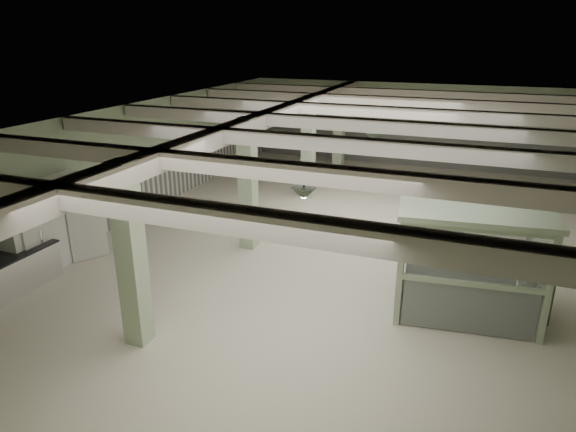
% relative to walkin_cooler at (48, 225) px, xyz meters
% --- Properties ---
extents(floor, '(20.00, 20.00, 0.00)m').
position_rel_walkin_cooler_xyz_m(floor, '(6.62, 4.00, -1.14)').
color(floor, silver).
rests_on(floor, ground).
extents(ceiling, '(14.00, 20.00, 0.02)m').
position_rel_walkin_cooler_xyz_m(ceiling, '(6.62, 4.00, 2.46)').
color(ceiling, silver).
rests_on(ceiling, wall_back).
extents(wall_back, '(14.00, 0.02, 3.60)m').
position_rel_walkin_cooler_xyz_m(wall_back, '(6.62, 14.00, 0.66)').
color(wall_back, '#ABC19A').
rests_on(wall_back, floor).
extents(wall_left, '(0.02, 20.00, 3.60)m').
position_rel_walkin_cooler_xyz_m(wall_left, '(-0.38, 4.00, 0.66)').
color(wall_left, '#ABC19A').
rests_on(wall_left, floor).
extents(wainscot_left, '(0.05, 19.90, 1.50)m').
position_rel_walkin_cooler_xyz_m(wainscot_left, '(-0.35, 4.00, -0.39)').
color(wainscot_left, silver).
rests_on(wainscot_left, floor).
extents(wainscot_back, '(13.90, 0.05, 1.50)m').
position_rel_walkin_cooler_xyz_m(wainscot_back, '(6.62, 13.97, -0.39)').
color(wainscot_back, silver).
rests_on(wainscot_back, floor).
extents(girder, '(0.45, 19.90, 0.40)m').
position_rel_walkin_cooler_xyz_m(girder, '(4.12, 4.00, 2.24)').
color(girder, beige).
rests_on(girder, ceiling).
extents(beam_a, '(13.90, 0.35, 0.32)m').
position_rel_walkin_cooler_xyz_m(beam_a, '(6.62, -3.50, 2.28)').
color(beam_a, beige).
rests_on(beam_a, ceiling).
extents(beam_b, '(13.90, 0.35, 0.32)m').
position_rel_walkin_cooler_xyz_m(beam_b, '(6.62, -1.00, 2.28)').
color(beam_b, beige).
rests_on(beam_b, ceiling).
extents(beam_c, '(13.90, 0.35, 0.32)m').
position_rel_walkin_cooler_xyz_m(beam_c, '(6.62, 1.50, 2.28)').
color(beam_c, beige).
rests_on(beam_c, ceiling).
extents(beam_d, '(13.90, 0.35, 0.32)m').
position_rel_walkin_cooler_xyz_m(beam_d, '(6.62, 4.00, 2.28)').
color(beam_d, beige).
rests_on(beam_d, ceiling).
extents(beam_e, '(13.90, 0.35, 0.32)m').
position_rel_walkin_cooler_xyz_m(beam_e, '(6.62, 6.50, 2.28)').
color(beam_e, beige).
rests_on(beam_e, ceiling).
extents(beam_f, '(13.90, 0.35, 0.32)m').
position_rel_walkin_cooler_xyz_m(beam_f, '(6.62, 9.00, 2.28)').
color(beam_f, beige).
rests_on(beam_f, ceiling).
extents(beam_g, '(13.90, 0.35, 0.32)m').
position_rel_walkin_cooler_xyz_m(beam_g, '(6.62, 11.50, 2.28)').
color(beam_g, beige).
rests_on(beam_g, ceiling).
extents(column_a, '(0.42, 0.42, 3.60)m').
position_rel_walkin_cooler_xyz_m(column_a, '(4.12, -2.00, 0.66)').
color(column_a, '#AFC49E').
rests_on(column_a, floor).
extents(column_b, '(0.42, 0.42, 3.60)m').
position_rel_walkin_cooler_xyz_m(column_b, '(4.12, 3.00, 0.66)').
color(column_b, '#AFC49E').
rests_on(column_b, floor).
extents(column_c, '(0.42, 0.42, 3.60)m').
position_rel_walkin_cooler_xyz_m(column_c, '(4.12, 8.00, 0.66)').
color(column_c, '#AFC49E').
rests_on(column_c, floor).
extents(column_d, '(0.42, 0.42, 3.60)m').
position_rel_walkin_cooler_xyz_m(column_d, '(4.12, 12.00, 0.66)').
color(column_d, '#AFC49E').
rests_on(column_d, floor).
extents(pendant_front, '(0.44, 0.44, 0.22)m').
position_rel_walkin_cooler_xyz_m(pendant_front, '(7.12, -1.00, 1.91)').
color(pendant_front, '#2C392B').
rests_on(pendant_front, ceiling).
extents(pendant_mid, '(0.44, 0.44, 0.22)m').
position_rel_walkin_cooler_xyz_m(pendant_mid, '(7.12, 4.50, 1.91)').
color(pendant_mid, '#2C392B').
rests_on(pendant_mid, ceiling).
extents(pendant_back, '(0.44, 0.44, 0.22)m').
position_rel_walkin_cooler_xyz_m(pendant_back, '(7.12, 9.50, 1.91)').
color(pendant_back, '#2C392B').
rests_on(pendant_back, ceiling).
extents(pitcher_near, '(0.22, 0.24, 0.24)m').
position_rel_walkin_cooler_xyz_m(pitcher_near, '(0.16, -0.81, -0.12)').
color(pitcher_near, silver).
rests_on(pitcher_near, prep_counter).
extents(orange_bowl, '(0.34, 0.34, 0.10)m').
position_rel_walkin_cooler_xyz_m(orange_bowl, '(0.21, -0.55, -0.19)').
color(orange_bowl, '#B2B2B7').
rests_on(orange_bowl, prep_counter).
extents(walkin_cooler, '(1.05, 2.49, 2.28)m').
position_rel_walkin_cooler_xyz_m(walkin_cooler, '(0.00, 0.00, 0.00)').
color(walkin_cooler, silver).
rests_on(walkin_cooler, floor).
extents(guard_booth, '(3.25, 2.85, 2.39)m').
position_rel_walkin_cooler_xyz_m(guard_booth, '(9.90, 1.68, 0.51)').
color(guard_booth, '#A7BD97').
rests_on(guard_booth, floor).
extents(filing_cabinet, '(0.48, 0.63, 1.28)m').
position_rel_walkin_cooler_xyz_m(filing_cabinet, '(11.37, 1.69, -0.50)').
color(filing_cabinet, '#595A4B').
rests_on(filing_cabinet, floor).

